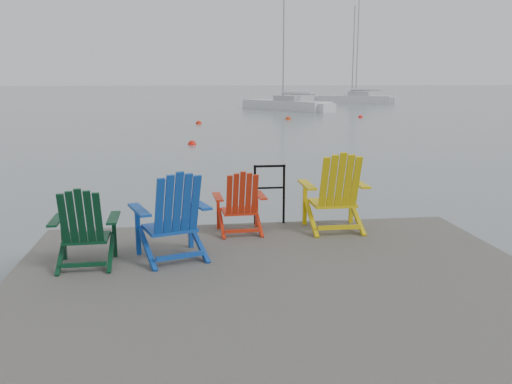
{
  "coord_description": "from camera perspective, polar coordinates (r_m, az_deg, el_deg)",
  "views": [
    {
      "loc": [
        -0.98,
        -5.42,
        2.66
      ],
      "look_at": [
        0.13,
        3.12,
        0.85
      ],
      "focal_mm": 38.0,
      "sensor_mm": 36.0,
      "label": 1
    }
  ],
  "objects": [
    {
      "name": "handrail",
      "position": [
        8.12,
        1.43,
        0.38
      ],
      "size": [
        0.48,
        0.04,
        0.9
      ],
      "color": "black",
      "rests_on": "dock"
    },
    {
      "name": "chair_green",
      "position": [
        6.57,
        -17.64,
        -3.51
      ],
      "size": [
        0.77,
        0.72,
        0.95
      ],
      "rotation": [
        0.0,
        0.0,
        0.03
      ],
      "color": "#09321B",
      "rests_on": "dock"
    },
    {
      "name": "buoy_a",
      "position": [
        22.39,
        -6.75,
        4.98
      ],
      "size": [
        0.35,
        0.35,
        0.35
      ],
      "primitive_type": "sphere",
      "color": "red",
      "rests_on": "ground"
    },
    {
      "name": "buoy_d",
      "position": [
        38.39,
        10.94,
        7.71
      ],
      "size": [
        0.34,
        0.34,
        0.34
      ],
      "primitive_type": "sphere",
      "color": "red",
      "rests_on": "ground"
    },
    {
      "name": "sailboat_mid",
      "position": [
        65.91,
        10.47,
        9.7
      ],
      "size": [
        4.33,
        9.15,
        12.17
      ],
      "rotation": [
        0.0,
        0.0,
        -0.24
      ],
      "color": "silver",
      "rests_on": "ground"
    },
    {
      "name": "chair_blue",
      "position": [
        6.58,
        -8.77,
        -2.42
      ],
      "size": [
        1.04,
        0.99,
        1.09
      ],
      "rotation": [
        0.0,
        0.0,
        0.32
      ],
      "color": "#0E3B97",
      "rests_on": "dock"
    },
    {
      "name": "sailboat_near",
      "position": [
        46.67,
        3.25,
        9.04
      ],
      "size": [
        6.61,
        8.2,
        11.66
      ],
      "rotation": [
        0.0,
        0.0,
        0.6
      ],
      "color": "silver",
      "rests_on": "ground"
    },
    {
      "name": "dock",
      "position": [
        5.97,
        2.65,
        -10.94
      ],
      "size": [
        6.0,
        5.0,
        1.4
      ],
      "color": "#2A2826",
      "rests_on": "ground"
    },
    {
      "name": "chair_red",
      "position": [
        7.63,
        -1.66,
        -1.05
      ],
      "size": [
        0.74,
        0.69,
        0.9
      ],
      "rotation": [
        0.0,
        0.0,
        0.04
      ],
      "color": "red",
      "rests_on": "dock"
    },
    {
      "name": "ground",
      "position": [
        6.11,
        2.61,
        -13.94
      ],
      "size": [
        400.0,
        400.0,
        0.0
      ],
      "primitive_type": "plane",
      "color": "slate",
      "rests_on": "ground"
    },
    {
      "name": "buoy_c",
      "position": [
        36.14,
        3.4,
        7.65
      ],
      "size": [
        0.38,
        0.38,
        0.38
      ],
      "primitive_type": "sphere",
      "color": "red",
      "rests_on": "ground"
    },
    {
      "name": "chair_yellow",
      "position": [
        7.82,
        8.36,
        0.07
      ],
      "size": [
        0.91,
        0.84,
        1.14
      ],
      "rotation": [
        0.0,
        0.0,
        -0.0
      ],
      "color": "gold",
      "rests_on": "dock"
    },
    {
      "name": "sailboat_far",
      "position": [
        60.87,
        10.42,
        9.53
      ],
      "size": [
        7.62,
        5.08,
        10.51
      ],
      "rotation": [
        0.0,
        0.0,
        1.11
      ],
      "color": "silver",
      "rests_on": "ground"
    },
    {
      "name": "buoy_b",
      "position": [
        32.69,
        -6.05,
        7.16
      ],
      "size": [
        0.37,
        0.37,
        0.37
      ],
      "primitive_type": "sphere",
      "color": "red",
      "rests_on": "ground"
    }
  ]
}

